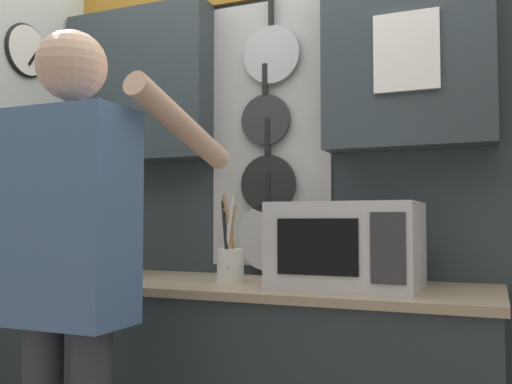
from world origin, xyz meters
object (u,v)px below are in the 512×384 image
at_px(microwave, 347,245).
at_px(person, 71,261).
at_px(utensil_crock, 230,259).
at_px(knife_block, 121,255).

distance_m(microwave, person, 0.94).
relative_size(utensil_crock, person, 0.20).
bearing_deg(knife_block, utensil_crock, 0.08).
height_order(microwave, utensil_crock, utensil_crock).
xyz_separation_m(microwave, utensil_crock, (-0.46, 0.00, -0.06)).
relative_size(knife_block, utensil_crock, 0.74).
height_order(knife_block, utensil_crock, utensil_crock).
distance_m(microwave, knife_block, 0.98).
bearing_deg(utensil_crock, microwave, -0.12).
xyz_separation_m(microwave, knife_block, (-0.98, 0.00, -0.06)).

